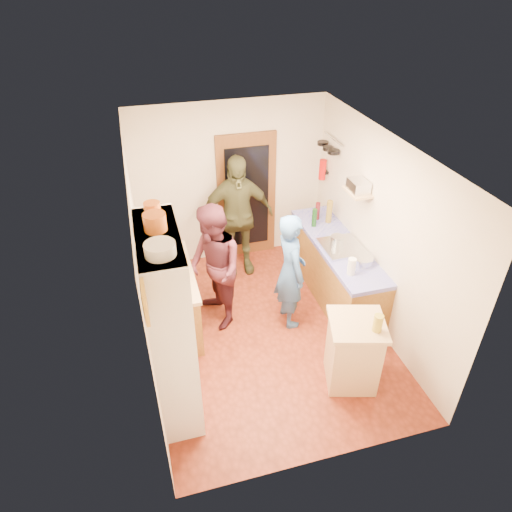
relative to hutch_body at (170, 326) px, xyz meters
name	(u,v)px	position (x,y,z in m)	size (l,w,h in m)	color
floor	(266,330)	(1.30, 0.80, -1.11)	(3.00, 4.00, 0.02)	maroon
ceiling	(269,147)	(1.30, 0.80, 1.51)	(3.00, 4.00, 0.02)	silver
wall_back	(230,184)	(1.30, 2.81, 0.20)	(3.00, 0.02, 2.60)	beige
wall_front	(335,373)	(1.30, -1.21, 0.20)	(3.00, 0.02, 2.60)	beige
wall_left	(141,270)	(-0.21, 0.80, 0.20)	(0.02, 4.00, 2.60)	beige
wall_right	(379,234)	(2.81, 0.80, 0.20)	(0.02, 4.00, 2.60)	beige
door_frame	(247,197)	(1.55, 2.77, -0.05)	(0.95, 0.06, 2.10)	brown
door_glass	(247,198)	(1.55, 2.74, -0.05)	(0.70, 0.02, 1.70)	black
hutch_body	(170,326)	(0.00, 0.00, 0.00)	(0.40, 1.20, 2.20)	white
hutch_top_shelf	(157,237)	(0.00, 0.00, 1.08)	(0.40, 1.14, 0.04)	white
plate_stack	(160,249)	(0.00, -0.34, 1.16)	(0.27, 0.27, 0.11)	white
orange_pot_a	(155,222)	(0.00, 0.09, 1.18)	(0.21, 0.21, 0.17)	orange
orange_pot_b	(152,209)	(0.00, 0.37, 1.17)	(0.16, 0.16, 0.14)	orange
left_counter_base	(172,301)	(0.10, 1.25, -0.68)	(0.60, 1.40, 0.85)	olive
left_counter_top	(168,274)	(0.10, 1.25, -0.23)	(0.64, 1.44, 0.05)	#D8B085
toaster	(175,286)	(0.15, 0.81, -0.11)	(0.23, 0.15, 0.17)	white
kettle	(165,277)	(0.05, 1.05, -0.12)	(0.14, 0.14, 0.16)	white
orange_bowl	(172,261)	(0.18, 1.42, -0.16)	(0.18, 0.18, 0.08)	orange
chopping_board	(164,246)	(0.12, 1.87, -0.19)	(0.30, 0.22, 0.03)	#D8B085
right_counter_base	(335,271)	(2.50, 1.30, -0.68)	(0.60, 2.20, 0.84)	olive
right_counter_top	(338,245)	(2.50, 1.30, -0.23)	(0.62, 2.22, 0.06)	#0804AE
hob	(342,247)	(2.50, 1.17, -0.18)	(0.55, 0.58, 0.04)	silver
pot_on_hob	(337,240)	(2.45, 1.24, -0.10)	(0.19, 0.19, 0.12)	silver
bottle_a	(314,218)	(2.35, 1.85, -0.06)	(0.07, 0.07, 0.28)	#143F14
bottle_b	(318,211)	(2.48, 2.04, -0.06)	(0.07, 0.07, 0.28)	#591419
bottle_c	(329,212)	(2.61, 1.91, -0.02)	(0.09, 0.09, 0.36)	olive
paper_towel	(352,266)	(2.35, 0.58, -0.09)	(0.11, 0.11, 0.23)	white
mixing_bowl	(363,260)	(2.60, 0.75, -0.15)	(0.27, 0.27, 0.10)	silver
island_base	(353,354)	(2.02, -0.30, -0.67)	(0.55, 0.55, 0.86)	#D8B085
island_top	(358,324)	(2.02, -0.30, -0.22)	(0.62, 0.62, 0.05)	#D8B085
cutting_board	(352,321)	(1.99, -0.24, -0.21)	(0.35, 0.28, 0.02)	white
oil_jar	(378,323)	(2.16, -0.46, -0.09)	(0.10, 0.10, 0.21)	#AD9E2D
pan_rail	(333,139)	(2.76, 2.33, 0.95)	(0.02, 0.02, 0.65)	silver
pan_hang_a	(334,152)	(2.70, 2.15, 0.82)	(0.18, 0.18, 0.05)	black
pan_hang_b	(328,148)	(2.70, 2.35, 0.80)	(0.16, 0.16, 0.05)	black
pan_hang_c	(323,143)	(2.70, 2.55, 0.81)	(0.17, 0.17, 0.05)	black
wall_shelf	(358,192)	(2.67, 1.25, 0.60)	(0.26, 0.42, 0.03)	#D8B085
radio	(358,186)	(2.67, 1.25, 0.69)	(0.22, 0.30, 0.15)	silver
ext_bracket	(326,172)	(2.77, 2.50, 0.35)	(0.06, 0.10, 0.04)	black
fire_extinguisher	(323,170)	(2.71, 2.50, 0.40)	(0.11, 0.11, 0.32)	red
picture_frame	(145,302)	(-0.18, -0.75, 0.95)	(0.03, 0.25, 0.30)	gold
person_hob	(293,272)	(1.70, 0.91, -0.27)	(0.61, 0.40, 1.66)	#3862A7
person_left	(215,266)	(0.71, 1.24, -0.21)	(0.86, 0.67, 1.77)	#431A24
person_back	(237,216)	(1.29, 2.32, -0.12)	(1.14, 0.48, 1.95)	#3B3C22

